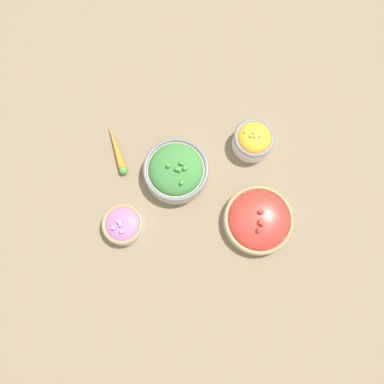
{
  "coord_description": "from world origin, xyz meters",
  "views": [
    {
      "loc": [
        -0.01,
        -0.22,
        1.03
      ],
      "look_at": [
        0.0,
        0.0,
        0.03
      ],
      "focal_mm": 35.0,
      "sensor_mm": 36.0,
      "label": 1
    }
  ],
  "objects_px": {
    "loose_carrot": "(117,151)",
    "bowl_red_onion": "(123,224)",
    "bowl_broccoli": "(176,170)",
    "bowl_squash": "(253,140)",
    "bowl_cherry_tomatoes": "(258,220)"
  },
  "relations": [
    {
      "from": "loose_carrot",
      "to": "bowl_red_onion",
      "type": "bearing_deg",
      "value": 167.98
    },
    {
      "from": "loose_carrot",
      "to": "bowl_broccoli",
      "type": "bearing_deg",
      "value": -130.45
    },
    {
      "from": "bowl_squash",
      "to": "loose_carrot",
      "type": "height_order",
      "value": "bowl_squash"
    },
    {
      "from": "bowl_red_onion",
      "to": "bowl_broccoli",
      "type": "bearing_deg",
      "value": 43.84
    },
    {
      "from": "bowl_red_onion",
      "to": "bowl_cherry_tomatoes",
      "type": "distance_m",
      "value": 0.37
    },
    {
      "from": "bowl_red_onion",
      "to": "loose_carrot",
      "type": "xyz_separation_m",
      "value": [
        -0.02,
        0.22,
        -0.01
      ]
    },
    {
      "from": "bowl_broccoli",
      "to": "bowl_cherry_tomatoes",
      "type": "bearing_deg",
      "value": -33.72
    },
    {
      "from": "bowl_squash",
      "to": "bowl_red_onion",
      "type": "bearing_deg",
      "value": -148.91
    },
    {
      "from": "bowl_red_onion",
      "to": "loose_carrot",
      "type": "bearing_deg",
      "value": 95.2
    },
    {
      "from": "bowl_red_onion",
      "to": "bowl_squash",
      "type": "relative_size",
      "value": 0.99
    },
    {
      "from": "bowl_broccoli",
      "to": "bowl_squash",
      "type": "relative_size",
      "value": 1.6
    },
    {
      "from": "bowl_red_onion",
      "to": "loose_carrot",
      "type": "relative_size",
      "value": 0.73
    },
    {
      "from": "bowl_cherry_tomatoes",
      "to": "bowl_broccoli",
      "type": "height_order",
      "value": "bowl_broccoli"
    },
    {
      "from": "bowl_squash",
      "to": "bowl_broccoli",
      "type": "bearing_deg",
      "value": -160.16
    },
    {
      "from": "bowl_cherry_tomatoes",
      "to": "loose_carrot",
      "type": "xyz_separation_m",
      "value": [
        -0.39,
        0.22,
        -0.01
      ]
    }
  ]
}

